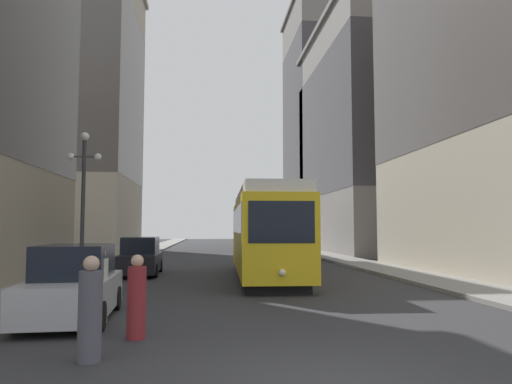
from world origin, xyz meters
name	(u,v)px	position (x,y,z in m)	size (l,w,h in m)	color
sidewalk_left	(146,251)	(-7.67, 40.00, 0.07)	(2.67, 120.00, 0.15)	gray
sidewalk_right	(304,251)	(7.67, 40.00, 0.07)	(2.67, 120.00, 0.15)	gray
streetcar	(265,231)	(0.82, 14.99, 2.10)	(2.99, 12.59, 3.89)	black
transit_bus	(285,233)	(3.96, 28.83, 1.95)	(2.68, 11.15, 3.45)	black
parked_car_left_near	(140,257)	(-5.03, 17.00, 0.84)	(1.97, 4.82, 1.82)	black
parked_car_left_mid	(74,285)	(-5.03, 5.44, 0.84)	(2.08, 4.51, 1.82)	black
pedestrian_crossing_near	(137,299)	(-3.21, 3.25, 0.79)	(0.38, 0.38, 1.69)	maroon
pedestrian_crossing_far	(90,312)	(-3.74, 1.63, 0.82)	(0.39, 0.39, 1.76)	#4C4C56
pedestrian_on_sidewalk	(99,288)	(-4.33, 4.98, 0.82)	(0.40, 0.40, 1.77)	beige
lamp_post_left_near	(84,183)	(-6.93, 13.55, 4.11)	(1.41, 0.36, 6.09)	#333338
building_left_corner	(76,102)	(-14.32, 39.33, 14.21)	(11.23, 15.08, 27.57)	#B2A893
building_right_midblock	(386,135)	(15.59, 38.22, 11.48)	(13.78, 21.29, 22.31)	gray
building_right_far	(339,121)	(15.25, 53.91, 16.40)	(13.11, 15.05, 31.80)	slate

